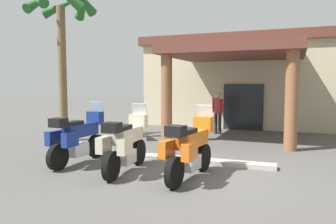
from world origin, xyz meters
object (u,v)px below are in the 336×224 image
object	(u,v)px
motel_building	(252,81)
motorcycle_blue	(77,138)
palm_tree_roadside	(61,17)
motorcycle_cream	(126,143)
motorcycle_orange	(190,148)
pedestrian	(218,110)

from	to	relation	value
motel_building	motorcycle_blue	world-z (taller)	motel_building
motorcycle_blue	palm_tree_roadside	bearing A→B (deg)	46.43
motorcycle_cream	palm_tree_roadside	xyz separation A→B (m)	(-4.17, 3.07, 3.81)
motel_building	motorcycle_orange	size ratio (longest dim) A/B	5.40
motorcycle_orange	palm_tree_roadside	bearing A→B (deg)	69.77
motorcycle_blue	motorcycle_orange	world-z (taller)	same
motel_building	palm_tree_roadside	size ratio (longest dim) A/B	2.02
motorcycle_orange	motorcycle_cream	bearing A→B (deg)	97.46
motel_building	palm_tree_roadside	distance (m)	10.68
motorcycle_cream	pedestrian	bearing A→B (deg)	-9.88
motel_building	motorcycle_blue	bearing A→B (deg)	-105.32
motorcycle_orange	pedestrian	world-z (taller)	pedestrian
palm_tree_roadside	motorcycle_orange	bearing A→B (deg)	-28.09
motel_building	motorcycle_orange	bearing A→B (deg)	-89.65
pedestrian	palm_tree_roadside	distance (m)	7.11
pedestrian	palm_tree_roadside	world-z (taller)	palm_tree_roadside
motorcycle_cream	palm_tree_roadside	size ratio (longest dim) A/B	0.37
motorcycle_orange	pedestrian	distance (m)	6.79
motel_building	palm_tree_roadside	xyz separation A→B (m)	(-5.89, -8.63, 2.22)
motorcycle_blue	motorcycle_cream	size ratio (longest dim) A/B	1.00
pedestrian	motorcycle_cream	bearing A→B (deg)	7.42
motorcycle_cream	pedestrian	world-z (taller)	pedestrian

